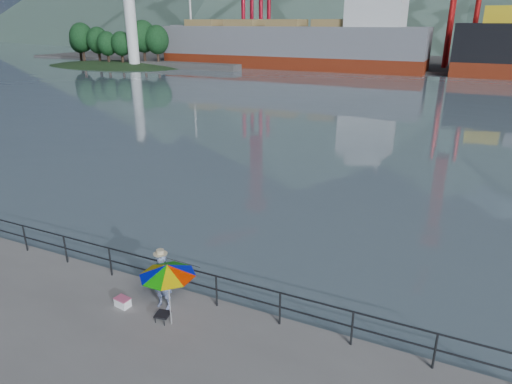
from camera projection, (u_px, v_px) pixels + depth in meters
harbor_water at (446, 52)px, 123.04m from camera, size 500.00×280.00×0.00m
far_dock at (487, 65)px, 87.75m from camera, size 200.00×40.00×0.40m
guardrail at (135, 268)px, 14.47m from camera, size 22.00×0.06×1.03m
lighthouse_islet at (113, 63)px, 87.68m from camera, size 48.00×26.40×19.20m
fisherman at (163, 281)px, 13.09m from camera, size 0.65×0.44×1.72m
beach_umbrella at (167, 270)px, 12.03m from camera, size 2.00×2.00×1.86m
folding_stool at (163, 317)px, 12.69m from camera, size 0.46×0.46×0.25m
cooler_bag at (123, 303)px, 13.36m from camera, size 0.47×0.34×0.25m
fishing_rod at (184, 288)px, 14.33m from camera, size 0.25×1.55×1.10m
bulk_carrier at (297, 43)px, 82.07m from camera, size 48.90×8.46×14.50m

